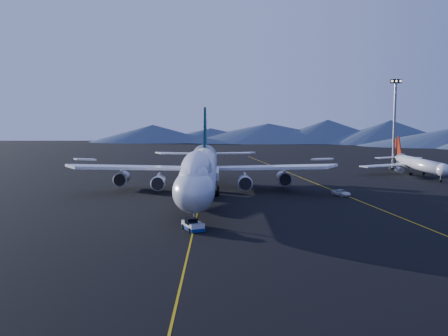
{
  "coord_description": "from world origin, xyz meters",
  "views": [
    {
      "loc": [
        3.94,
        -102.55,
        16.84
      ],
      "look_at": [
        4.85,
        2.53,
        6.0
      ],
      "focal_mm": 40.0,
      "sensor_mm": 36.0,
      "label": 1
    }
  ],
  "objects_px": {
    "pushback_tug": "(193,226)",
    "second_jet": "(418,164)",
    "service_van": "(341,193)",
    "floodlight_mast": "(394,124)",
    "boeing_747": "(201,170)"
  },
  "relations": [
    {
      "from": "service_van",
      "to": "floodlight_mast",
      "type": "xyz_separation_m",
      "value": [
        30.04,
        54.74,
        13.91
      ]
    },
    {
      "from": "pushback_tug",
      "to": "service_van",
      "type": "distance_m",
      "value": 44.05
    },
    {
      "from": "second_jet",
      "to": "floodlight_mast",
      "type": "xyz_separation_m",
      "value": [
        -0.99,
        17.73,
        11.31
      ]
    },
    {
      "from": "service_van",
      "to": "boeing_747",
      "type": "bearing_deg",
      "value": 159.09
    },
    {
      "from": "boeing_747",
      "to": "pushback_tug",
      "type": "relative_size",
      "value": 14.73
    },
    {
      "from": "boeing_747",
      "to": "service_van",
      "type": "distance_m",
      "value": 30.56
    },
    {
      "from": "pushback_tug",
      "to": "floodlight_mast",
      "type": "relative_size",
      "value": 0.17
    },
    {
      "from": "service_van",
      "to": "floodlight_mast",
      "type": "distance_m",
      "value": 63.97
    },
    {
      "from": "pushback_tug",
      "to": "second_jet",
      "type": "height_order",
      "value": "second_jet"
    },
    {
      "from": "second_jet",
      "to": "floodlight_mast",
      "type": "relative_size",
      "value": 1.31
    },
    {
      "from": "service_van",
      "to": "second_jet",
      "type": "bearing_deg",
      "value": 24.05
    },
    {
      "from": "pushback_tug",
      "to": "floodlight_mast",
      "type": "height_order",
      "value": "floodlight_mast"
    },
    {
      "from": "pushback_tug",
      "to": "service_van",
      "type": "bearing_deg",
      "value": 22.81
    },
    {
      "from": "boeing_747",
      "to": "service_van",
      "type": "xyz_separation_m",
      "value": [
        30.0,
        2.66,
        -5.16
      ]
    },
    {
      "from": "pushback_tug",
      "to": "floodlight_mast",
      "type": "distance_m",
      "value": 106.6
    }
  ]
}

